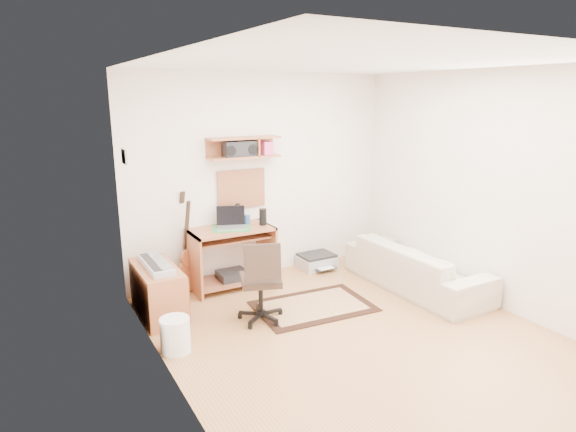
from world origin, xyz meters
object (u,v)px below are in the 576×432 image
desk (232,258)px  cabinet (158,291)px  sofa (417,259)px  task_chair (261,280)px  printer (317,261)px

desk → cabinet: (-1.02, -0.36, -0.10)m
sofa → cabinet: bearing=74.9°
desk → cabinet: 1.08m
desk → sofa: desk is taller
task_chair → cabinet: 1.13m
cabinet → sofa: bearing=-15.1°
task_chair → cabinet: (-0.91, 0.65, -0.18)m
printer → sofa: size_ratio=0.25×
desk → printer: size_ratio=2.07×
cabinet → task_chair: bearing=-35.7°
printer → cabinet: bearing=-169.6°
desk → cabinet: desk is taller
desk → printer: (1.29, 0.06, -0.29)m
desk → sofa: bearing=-30.8°
desk → printer: desk is taller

